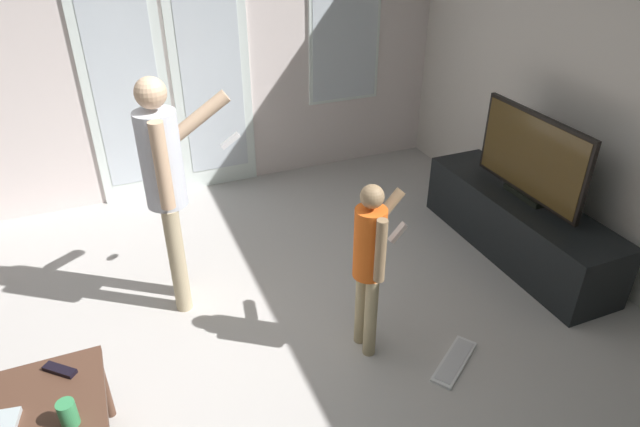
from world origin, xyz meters
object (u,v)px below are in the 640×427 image
at_px(person_child, 370,256).
at_px(loose_keyboard, 454,361).
at_px(flat_screen_tv, 531,157).
at_px(dvd_remote_slim, 60,370).
at_px(cup_by_laptop, 68,414).
at_px(tv_stand, 517,225).
at_px(person_adult, 167,178).

bearing_deg(person_child, loose_keyboard, -38.13).
relative_size(flat_screen_tv, dvd_remote_slim, 6.10).
bearing_deg(flat_screen_tv, loose_keyboard, -143.09).
distance_m(person_child, cup_by_laptop, 1.68).
distance_m(tv_stand, dvd_remote_slim, 3.28).
relative_size(tv_stand, person_child, 1.52).
distance_m(tv_stand, loose_keyboard, 1.41).
height_order(person_adult, cup_by_laptop, person_adult).
xyz_separation_m(tv_stand, dvd_remote_slim, (-3.23, -0.52, 0.24)).
bearing_deg(person_adult, dvd_remote_slim, -128.28).
bearing_deg(cup_by_laptop, person_child, 12.53).
bearing_deg(loose_keyboard, tv_stand, 36.75).
bearing_deg(person_adult, tv_stand, -8.91).
bearing_deg(person_child, cup_by_laptop, -167.47).
height_order(person_child, dvd_remote_slim, person_child).
relative_size(flat_screen_tv, loose_keyboard, 2.37).
bearing_deg(person_adult, flat_screen_tv, -8.83).
distance_m(person_adult, cup_by_laptop, 1.48).
height_order(person_adult, person_child, person_adult).
relative_size(person_child, cup_by_laptop, 8.84).
xyz_separation_m(flat_screen_tv, person_adult, (-2.51, 0.39, 0.13)).
bearing_deg(cup_by_laptop, person_adult, 61.70).
distance_m(flat_screen_tv, cup_by_laptop, 3.31).
bearing_deg(person_adult, loose_keyboard, -41.36).
bearing_deg(person_child, flat_screen_tv, 17.82).
xyz_separation_m(flat_screen_tv, dvd_remote_slim, (-3.23, -0.52, -0.34)).
height_order(flat_screen_tv, loose_keyboard, flat_screen_tv).
height_order(flat_screen_tv, dvd_remote_slim, flat_screen_tv).
height_order(cup_by_laptop, dvd_remote_slim, cup_by_laptop).
distance_m(person_child, dvd_remote_slim, 1.69).
xyz_separation_m(person_adult, loose_keyboard, (1.40, -1.23, -0.94)).
bearing_deg(dvd_remote_slim, tv_stand, 51.01).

